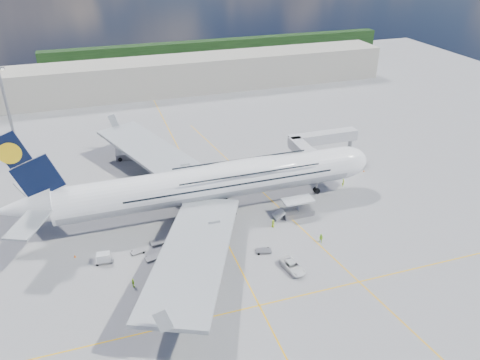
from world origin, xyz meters
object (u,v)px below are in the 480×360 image
object	(u,v)px
dolly_row_b	(159,241)
jet_bridge	(316,144)
dolly_row_c	(153,258)
light_mast	(10,118)
cargo_loader	(297,210)
dolly_nose_far	(264,251)
service_van	(293,266)
dolly_row_a	(138,252)
cone_wing_right_inner	(201,271)
crew_loader	(321,238)
crew_nose	(343,182)
crew_wing	(133,283)
cone_nose	(364,171)
airliner	(211,183)
dolly_nose_near	(218,225)
dolly_back	(104,258)
cone_wing_left_outer	(149,165)
cone_tail	(75,256)
baggage_tug	(187,270)
catering_truck_inner	(172,165)
cone_wing_right_outer	(158,299)
cone_wing_left_inner	(139,205)
crew_tug	(193,268)
crew_van	(273,224)
catering_truck_outer	(128,152)

from	to	relation	value
dolly_row_b	jet_bridge	bearing A→B (deg)	18.15
dolly_row_c	dolly_row_b	bearing A→B (deg)	54.78
light_mast	cargo_loader	bearing A→B (deg)	-36.54
dolly_nose_far	service_van	size ratio (longest dim) A/B	0.58
dolly_row_a	cone_wing_right_inner	world-z (taller)	cone_wing_right_inner
dolly_nose_far	crew_loader	xyz separation A→B (m)	(11.52, -0.62, 0.61)
crew_nose	crew_wing	distance (m)	54.80
dolly_row_a	cone_nose	size ratio (longest dim) A/B	5.81
airliner	dolly_row_c	world-z (taller)	airliner
dolly_nose_far	dolly_nose_near	xyz separation A→B (m)	(-5.82, 10.79, -0.01)
dolly_row_b	dolly_back	distance (m)	10.87
dolly_row_b	cone_wing_left_outer	bearing A→B (deg)	78.55
dolly_row_c	cone_wing_right_inner	distance (m)	9.78
dolly_nose_far	cone_nose	world-z (taller)	cone_nose
cone_wing_right_inner	dolly_nose_near	bearing A→B (deg)	62.35
dolly_nose_far	cone_tail	xyz separation A→B (m)	(-33.51, 9.39, -0.09)
baggage_tug	cone_wing_right_inner	bearing A→B (deg)	-26.15
baggage_tug	cone_tail	distance (m)	21.71
catering_truck_inner	cone_wing_right_outer	size ratio (longest dim) A/B	12.34
dolly_nose_far	cone_wing_left_inner	size ratio (longest dim) A/B	5.10
cone_wing_left_outer	cargo_loader	bearing A→B (deg)	-51.53
dolly_back	cone_nose	xyz separation A→B (m)	(63.82, 16.75, -0.83)
dolly_row_c	catering_truck_inner	distance (m)	34.88
baggage_tug	cone_nose	bearing A→B (deg)	8.12
crew_tug	catering_truck_inner	bearing A→B (deg)	94.94
cone_nose	airliner	bearing A→B (deg)	-171.89
jet_bridge	service_van	world-z (taller)	jet_bridge
dolly_back	cone_wing_left_inner	xyz separation A→B (m)	(8.53, 17.75, -0.76)
cargo_loader	light_mast	xyz separation A→B (m)	(-56.82, 42.11, 11.95)
airliner	catering_truck_inner	xyz separation A→B (m)	(-4.50, 20.64, -5.09)
cargo_loader	dolly_row_c	bearing A→B (deg)	-169.76
dolly_row_c	cone_nose	bearing A→B (deg)	6.59
crew_van	dolly_back	bearing A→B (deg)	73.07
dolly_row_a	cone_nose	world-z (taller)	cone_nose
dolly_back	dolly_row_b	bearing A→B (deg)	20.33
baggage_tug	service_van	size ratio (longest dim) A/B	0.62
dolly_nose_near	crew_loader	distance (m)	20.77
dolly_back	cone_wing_left_outer	distance (m)	39.11
dolly_nose_far	service_van	world-z (taller)	service_van
catering_truck_outer	service_van	size ratio (longest dim) A/B	1.19
dolly_nose_far	catering_truck_outer	distance (m)	52.46
cargo_loader	baggage_tug	distance (m)	28.60
dolly_nose_near	catering_truck_inner	xyz separation A→B (m)	(-4.06, 26.90, 1.46)
service_van	catering_truck_inner	bearing A→B (deg)	96.48
cone_tail	dolly_back	bearing A→B (deg)	-33.08
jet_bridge	crew_wing	distance (m)	57.37
dolly_row_c	light_mast	bearing A→B (deg)	106.35
dolly_row_b	catering_truck_inner	world-z (taller)	catering_truck_inner
crew_wing	cone_wing_left_inner	size ratio (longest dim) A/B	2.69
cone_wing_right_outer	light_mast	bearing A→B (deg)	112.90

